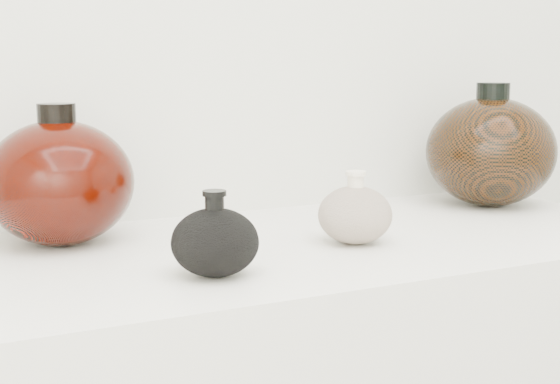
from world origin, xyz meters
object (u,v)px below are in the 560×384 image
black_gourd_vase (215,242)px  cream_gourd_vase (355,214)px  right_round_pot (490,151)px  left_round_pot (60,182)px

black_gourd_vase → cream_gourd_vase: same height
right_round_pot → left_round_pot: bearing=177.7°
right_round_pot → black_gourd_vase: bearing=-160.2°
right_round_pot → cream_gourd_vase: bearing=-158.3°
cream_gourd_vase → right_round_pot: 0.41m
left_round_pot → right_round_pot: size_ratio=0.78×
black_gourd_vase → left_round_pot: 0.29m
left_round_pot → right_round_pot: (0.75, -0.03, 0.01)m
cream_gourd_vase → right_round_pot: bearing=21.7°
cream_gourd_vase → right_round_pot: size_ratio=0.49×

